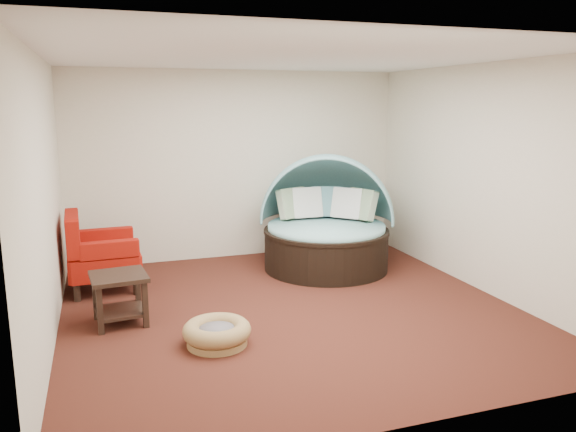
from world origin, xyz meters
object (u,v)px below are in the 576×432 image
object	(u,v)px
pet_basket	(217,333)
red_armchair	(98,254)
side_table	(119,292)
canopy_daybed	(327,216)

from	to	relation	value
pet_basket	red_armchair	world-z (taller)	red_armchair
pet_basket	red_armchair	size ratio (longest dim) A/B	0.72
red_armchair	side_table	distance (m)	1.24
pet_basket	side_table	bearing A→B (deg)	134.95
canopy_daybed	side_table	xyz separation A→B (m)	(-2.90, -1.28, -0.40)
side_table	canopy_daybed	bearing A→B (deg)	23.82
canopy_daybed	red_armchair	xyz separation A→B (m)	(-3.10, -0.06, -0.29)
side_table	red_armchair	bearing A→B (deg)	99.36
red_armchair	side_table	size ratio (longest dim) A/B	1.62
red_armchair	side_table	xyz separation A→B (m)	(0.20, -1.22, -0.11)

